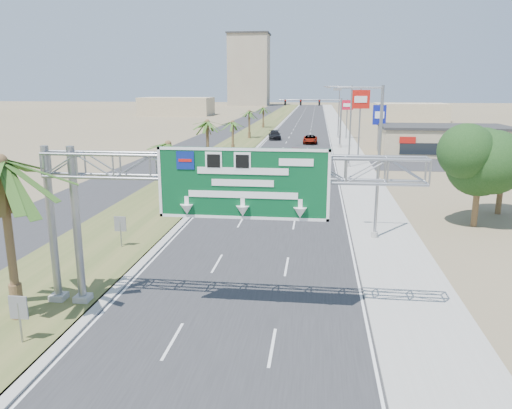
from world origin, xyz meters
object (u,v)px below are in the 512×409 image
object	(u,v)px
palm_near	(0,163)
car_right_lane	(310,139)
signal_mast	(328,118)
pole_sign_blue	(379,117)
car_far	(275,135)
sign_gantry	(208,180)
store_building	(443,141)
car_left_lane	(264,173)
pole_sign_red_far	(347,108)
pole_sign_red_near	(360,104)
car_mid_lane	(297,154)

from	to	relation	value
palm_near	car_right_lane	distance (m)	71.14
signal_mast	pole_sign_blue	distance (m)	8.36
palm_near	signal_mast	bearing A→B (deg)	77.34
palm_near	car_far	world-z (taller)	palm_near
car_far	pole_sign_blue	world-z (taller)	pole_sign_blue
sign_gantry	car_far	bearing A→B (deg)	92.67
palm_near	pole_sign_blue	bearing A→B (deg)	70.03
palm_near	pole_sign_blue	size ratio (longest dim) A/B	1.15
store_building	car_left_lane	bearing A→B (deg)	-134.63
pole_sign_red_far	car_far	bearing A→B (deg)	-169.43
palm_near	pole_sign_red_near	size ratio (longest dim) A/B	0.87
palm_near	store_building	bearing A→B (deg)	61.72
car_far	signal_mast	bearing A→B (deg)	-58.30
car_far	car_left_lane	bearing A→B (deg)	-93.38
sign_gantry	car_mid_lane	distance (m)	49.05
car_right_lane	sign_gantry	bearing A→B (deg)	-92.29
signal_mast	pole_sign_blue	xyz separation A→B (m)	(7.76, -3.07, 0.46)
signal_mast	pole_sign_red_near	bearing A→B (deg)	-75.38
signal_mast	palm_near	bearing A→B (deg)	-102.66
store_building	car_mid_lane	size ratio (longest dim) A/B	4.08
palm_near	pole_sign_red_far	xyz separation A→B (m)	(18.20, 78.70, -1.05)
palm_near	car_left_lane	distance (m)	34.99
palm_near	signal_mast	world-z (taller)	palm_near
signal_mast	pole_sign_red_near	xyz separation A→B (m)	(3.85, -14.76, 2.76)
car_mid_lane	pole_sign_blue	size ratio (longest dim) A/B	0.61
car_far	pole_sign_red_far	xyz separation A→B (m)	(13.53, 2.53, 5.07)
store_building	car_far	size ratio (longest dim) A/B	3.26
sign_gantry	pole_sign_red_far	size ratio (longest dim) A/B	2.23
signal_mast	car_right_lane	world-z (taller)	signal_mast
car_left_lane	pole_sign_blue	size ratio (longest dim) A/B	0.67
store_building	car_right_lane	distance (m)	23.07
car_left_lane	pole_sign_red_far	size ratio (longest dim) A/B	0.65
palm_near	pole_sign_red_far	distance (m)	80.78
store_building	pole_sign_red_far	bearing A→B (deg)	122.13
pole_sign_red_far	sign_gantry	bearing A→B (deg)	-97.47
car_mid_lane	pole_sign_blue	world-z (taller)	pole_sign_blue
car_left_lane	signal_mast	bearing A→B (deg)	72.92
car_far	car_right_lane	bearing A→B (deg)	-49.28
car_far	pole_sign_red_near	size ratio (longest dim) A/B	0.57
signal_mast	pole_sign_red_far	size ratio (longest dim) A/B	1.37
car_left_lane	car_far	world-z (taller)	car_left_lane
car_right_lane	car_mid_lane	bearing A→B (deg)	-94.12
sign_gantry	car_mid_lane	world-z (taller)	sign_gantry
palm_near	pole_sign_red_far	size ratio (longest dim) A/B	1.11
car_left_lane	pole_sign_red_near	bearing A→B (deg)	50.85
sign_gantry	car_mid_lane	bearing A→B (deg)	87.90
pole_sign_red_near	car_right_lane	bearing A→B (deg)	108.01
store_building	signal_mast	bearing A→B (deg)	160.46
pole_sign_red_near	sign_gantry	bearing A→B (deg)	-102.04
signal_mast	car_left_lane	world-z (taller)	signal_mast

